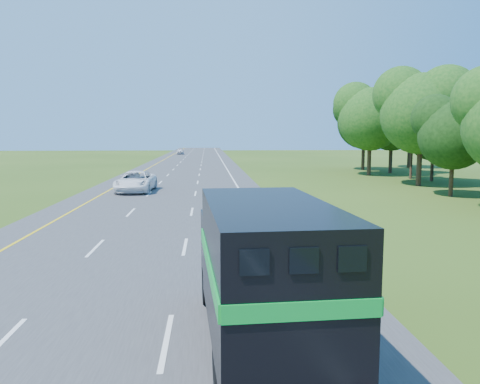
{
  "coord_description": "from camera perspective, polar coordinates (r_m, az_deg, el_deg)",
  "views": [
    {
      "loc": [
        2.78,
        0.87,
        4.62
      ],
      "look_at": [
        4.37,
        23.46,
        1.89
      ],
      "focal_mm": 35.0,
      "sensor_mm": 36.0,
      "label": 1
    }
  ],
  "objects": [
    {
      "name": "lane_markings",
      "position": [
        49.42,
        -7.24,
        1.52
      ],
      "size": [
        11.15,
        260.0,
        0.01
      ],
      "color": "yellow",
      "rests_on": "road"
    },
    {
      "name": "far_car",
      "position": [
        116.52,
        -7.3,
        4.92
      ],
      "size": [
        1.68,
        4.09,
        1.39
      ],
      "primitive_type": "imported",
      "rotation": [
        0.0,
        0.0,
        0.01
      ],
      "color": "silver",
      "rests_on": "road"
    },
    {
      "name": "horse_truck",
      "position": [
        9.97,
        2.75,
        -9.59
      ],
      "size": [
        2.7,
        7.54,
        3.29
      ],
      "rotation": [
        0.0,
        0.0,
        0.05
      ],
      "color": "black",
      "rests_on": "road"
    },
    {
      "name": "road",
      "position": [
        49.42,
        -7.24,
        1.49
      ],
      "size": [
        15.0,
        260.0,
        0.04
      ],
      "primitive_type": "cube",
      "color": "#38383A",
      "rests_on": "ground"
    },
    {
      "name": "white_suv",
      "position": [
        39.39,
        -12.58,
        1.26
      ],
      "size": [
        3.0,
        6.12,
        1.67
      ],
      "primitive_type": "imported",
      "rotation": [
        0.0,
        0.0,
        -0.04
      ],
      "color": "white",
      "rests_on": "road"
    }
  ]
}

